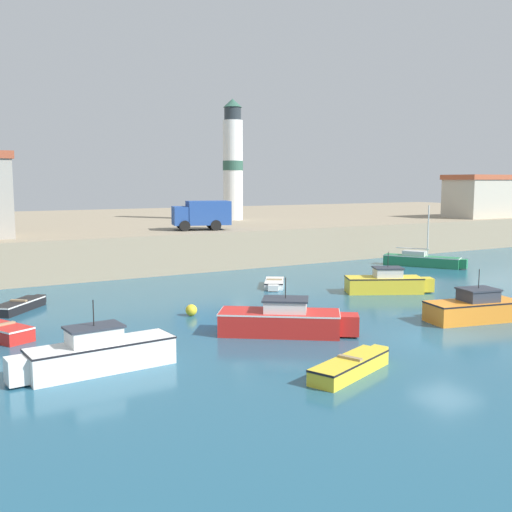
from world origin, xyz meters
name	(u,v)px	position (x,y,z in m)	size (l,w,h in m)	color
ground_plane	(447,341)	(0.00, 0.00, 0.00)	(200.00, 200.00, 0.00)	#235670
quay_seawall	(128,232)	(0.00, 41.74, 1.40)	(120.00, 40.00, 2.81)	gray
dinghy_yellow_0	(351,365)	(-6.15, -1.40, 0.30)	(4.24, 2.37, 0.63)	yellow
motorboat_orange_1	(477,308)	(3.93, 1.83, 0.60)	(5.39, 2.60, 2.44)	orange
dinghy_red_2	(2,331)	(-15.86, 9.42, 0.33)	(2.22, 3.29, 0.68)	red
motorboat_yellow_3	(387,283)	(5.14, 9.36, 0.59)	(5.09, 3.44, 2.42)	yellow
motorboat_red_5	(284,320)	(-5.28, 4.22, 0.62)	(5.62, 4.59, 2.47)	red
sailboat_green_6	(422,260)	(14.96, 16.22, 0.49)	(4.05, 5.78, 4.70)	#237A4C
dinghy_white_7	(274,283)	(0.44, 14.32, 0.23)	(2.53, 3.19, 0.48)	white
motorboat_white_8	(97,353)	(-13.55, 3.22, 0.62)	(5.73, 1.85, 2.51)	white
dinghy_black_9	(20,305)	(-14.34, 14.89, 0.27)	(3.09, 3.36, 0.58)	black
mooring_buoy	(191,310)	(-7.29, 9.46, 0.28)	(0.57, 0.57, 0.57)	yellow
lighthouse	(233,162)	(8.00, 34.19, 8.31)	(1.93, 1.93, 11.41)	silver
harbor_shed_mid_row	(482,196)	(32.00, 24.93, 5.00)	(7.78, 4.35, 4.34)	#BCB29E
truck_on_quay	(202,214)	(0.38, 24.82, 4.02)	(4.68, 3.10, 2.20)	#234793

